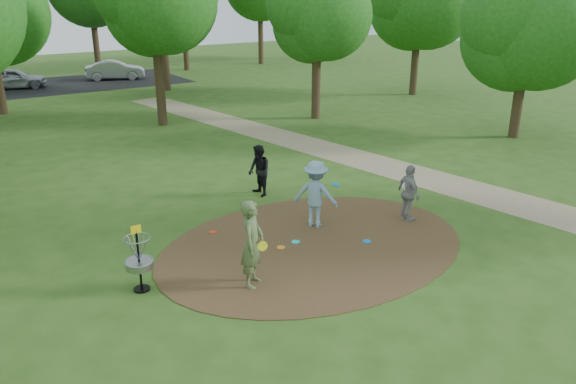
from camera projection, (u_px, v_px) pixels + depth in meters
ground at (314, 245)px, 14.50m from camera, size 100.00×100.00×0.00m
dirt_clearing at (314, 245)px, 14.49m from camera, size 8.40×8.40×0.02m
footpath at (430, 179)px, 19.47m from camera, size 7.55×39.89×0.01m
parking_lot at (79, 83)px, 38.88m from camera, size 14.00×8.00×0.01m
player_observer_with_disc at (252, 244)px, 12.24m from camera, size 0.87×0.85×2.02m
player_throwing_with_disc at (316, 194)px, 15.34m from camera, size 1.47×1.40×1.89m
player_walking_with_disc at (259, 171)px, 17.70m from camera, size 0.67×0.84×1.64m
player_waiting_with_disc at (409, 193)px, 15.78m from camera, size 0.60×1.03×1.64m
disc_ground_cyan at (296, 242)px, 14.61m from camera, size 0.22×0.22×0.02m
disc_ground_blue at (367, 241)px, 14.64m from camera, size 0.22×0.22×0.02m
disc_ground_red at (213, 232)px, 15.19m from camera, size 0.22×0.22×0.02m
car_left at (13, 78)px, 36.55m from camera, size 4.19×2.44×1.34m
car_right at (115, 70)px, 40.23m from camera, size 4.32×2.78×1.35m
disc_ground_orange at (281, 247)px, 14.30m from camera, size 0.22×0.22×0.02m
disc_golf_basket at (138, 254)px, 12.06m from camera, size 0.63×0.63×1.54m
tree_ring at (206, 21)px, 20.37m from camera, size 37.22×45.33×8.79m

